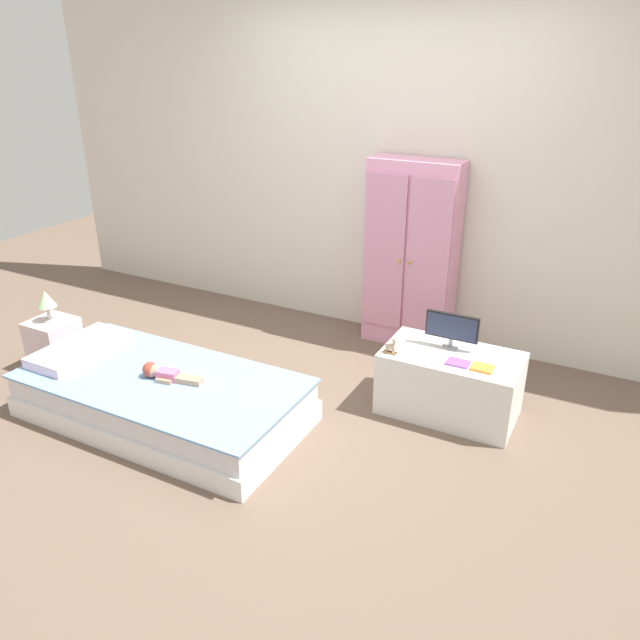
{
  "coord_description": "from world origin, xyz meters",
  "views": [
    {
      "loc": [
        1.64,
        -2.78,
        2.15
      ],
      "look_at": [
        0.03,
        0.29,
        0.59
      ],
      "focal_mm": 34.58,
      "sensor_mm": 36.0,
      "label": 1
    }
  ],
  "objects_px": {
    "wardrobe": "(411,256)",
    "book_purple": "(458,363)",
    "tv_monitor": "(452,328)",
    "tv_stand": "(450,383)",
    "nightstand": "(55,344)",
    "table_lamp": "(46,300)",
    "bed": "(163,398)",
    "doll": "(161,373)",
    "book_orange": "(482,368)",
    "rocking_horse_toy": "(391,346)"
  },
  "relations": [
    {
      "from": "tv_stand",
      "to": "rocking_horse_toy",
      "type": "xyz_separation_m",
      "value": [
        -0.34,
        -0.17,
        0.25
      ]
    },
    {
      "from": "doll",
      "to": "tv_monitor",
      "type": "xyz_separation_m",
      "value": [
        1.5,
        0.97,
        0.22
      ]
    },
    {
      "from": "wardrobe",
      "to": "book_orange",
      "type": "xyz_separation_m",
      "value": [
        0.8,
        -0.94,
        -0.29
      ]
    },
    {
      "from": "doll",
      "to": "book_purple",
      "type": "xyz_separation_m",
      "value": [
        1.6,
        0.79,
        0.09
      ]
    },
    {
      "from": "bed",
      "to": "book_orange",
      "type": "distance_m",
      "value": 1.94
    },
    {
      "from": "wardrobe",
      "to": "book_orange",
      "type": "height_order",
      "value": "wardrobe"
    },
    {
      "from": "wardrobe",
      "to": "book_orange",
      "type": "relative_size",
      "value": 11.34
    },
    {
      "from": "doll",
      "to": "tv_monitor",
      "type": "height_order",
      "value": "tv_monitor"
    },
    {
      "from": "table_lamp",
      "to": "book_purple",
      "type": "bearing_deg",
      "value": 12.91
    },
    {
      "from": "nightstand",
      "to": "tv_monitor",
      "type": "distance_m",
      "value": 2.78
    },
    {
      "from": "bed",
      "to": "doll",
      "type": "bearing_deg",
      "value": -23.21
    },
    {
      "from": "doll",
      "to": "wardrobe",
      "type": "bearing_deg",
      "value": 61.24
    },
    {
      "from": "nightstand",
      "to": "tv_monitor",
      "type": "height_order",
      "value": "tv_monitor"
    },
    {
      "from": "wardrobe",
      "to": "doll",
      "type": "bearing_deg",
      "value": -118.76
    },
    {
      "from": "bed",
      "to": "table_lamp",
      "type": "bearing_deg",
      "value": 172.26
    },
    {
      "from": "tv_stand",
      "to": "tv_monitor",
      "type": "distance_m",
      "value": 0.35
    },
    {
      "from": "nightstand",
      "to": "doll",
      "type": "bearing_deg",
      "value": -7.91
    },
    {
      "from": "book_purple",
      "to": "bed",
      "type": "bearing_deg",
      "value": -154.18
    },
    {
      "from": "book_orange",
      "to": "nightstand",
      "type": "bearing_deg",
      "value": -167.73
    },
    {
      "from": "wardrobe",
      "to": "book_purple",
      "type": "distance_m",
      "value": 1.18
    },
    {
      "from": "bed",
      "to": "tv_stand",
      "type": "distance_m",
      "value": 1.79
    },
    {
      "from": "tv_monitor",
      "to": "rocking_horse_toy",
      "type": "distance_m",
      "value": 0.4
    },
    {
      "from": "bed",
      "to": "tv_monitor",
      "type": "height_order",
      "value": "tv_monitor"
    },
    {
      "from": "doll",
      "to": "tv_stand",
      "type": "bearing_deg",
      "value": 30.13
    },
    {
      "from": "bed",
      "to": "book_purple",
      "type": "relative_size",
      "value": 13.13
    },
    {
      "from": "rocking_horse_toy",
      "to": "nightstand",
      "type": "bearing_deg",
      "value": -166.34
    },
    {
      "from": "nightstand",
      "to": "tv_monitor",
      "type": "bearing_deg",
      "value": 17.21
    },
    {
      "from": "nightstand",
      "to": "book_purple",
      "type": "bearing_deg",
      "value": 12.91
    },
    {
      "from": "tv_stand",
      "to": "table_lamp",
      "type": "bearing_deg",
      "value": -164.64
    },
    {
      "from": "doll",
      "to": "tv_stand",
      "type": "height_order",
      "value": "tv_stand"
    },
    {
      "from": "book_purple",
      "to": "rocking_horse_toy",
      "type": "bearing_deg",
      "value": -171.6
    },
    {
      "from": "wardrobe",
      "to": "tv_stand",
      "type": "xyz_separation_m",
      "value": [
        0.59,
        -0.83,
        -0.5
      ]
    },
    {
      "from": "table_lamp",
      "to": "tv_monitor",
      "type": "distance_m",
      "value": 2.76
    },
    {
      "from": "tv_monitor",
      "to": "tv_stand",
      "type": "bearing_deg",
      "value": -62.89
    },
    {
      "from": "doll",
      "to": "rocking_horse_toy",
      "type": "relative_size",
      "value": 3.69
    },
    {
      "from": "bed",
      "to": "doll",
      "type": "distance_m",
      "value": 0.18
    },
    {
      "from": "table_lamp",
      "to": "doll",
      "type": "bearing_deg",
      "value": -7.91
    },
    {
      "from": "tv_monitor",
      "to": "table_lamp",
      "type": "bearing_deg",
      "value": -162.79
    },
    {
      "from": "bed",
      "to": "table_lamp",
      "type": "distance_m",
      "value": 1.2
    },
    {
      "from": "nightstand",
      "to": "book_orange",
      "type": "relative_size",
      "value": 2.97
    },
    {
      "from": "tv_stand",
      "to": "rocking_horse_toy",
      "type": "relative_size",
      "value": 7.87
    },
    {
      "from": "book_purple",
      "to": "table_lamp",
      "type": "bearing_deg",
      "value": -167.09
    },
    {
      "from": "bed",
      "to": "table_lamp",
      "type": "relative_size",
      "value": 7.85
    },
    {
      "from": "tv_stand",
      "to": "tv_monitor",
      "type": "xyz_separation_m",
      "value": [
        -0.04,
        0.08,
        0.34
      ]
    },
    {
      "from": "tv_monitor",
      "to": "wardrobe",
      "type": "bearing_deg",
      "value": 126.12
    },
    {
      "from": "table_lamp",
      "to": "tv_stand",
      "type": "xyz_separation_m",
      "value": [
        2.68,
        0.74,
        -0.32
      ]
    },
    {
      "from": "nightstand",
      "to": "tv_stand",
      "type": "height_order",
      "value": "tv_stand"
    },
    {
      "from": "wardrobe",
      "to": "book_orange",
      "type": "bearing_deg",
      "value": -49.65
    },
    {
      "from": "bed",
      "to": "book_purple",
      "type": "distance_m",
      "value": 1.81
    },
    {
      "from": "doll",
      "to": "rocking_horse_toy",
      "type": "xyz_separation_m",
      "value": [
        1.2,
        0.73,
        0.14
      ]
    }
  ]
}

